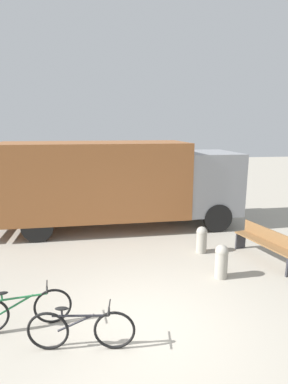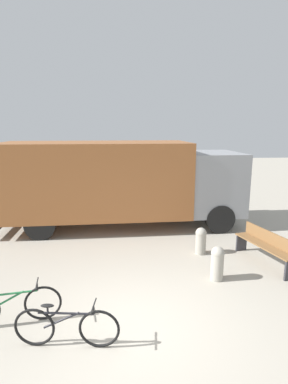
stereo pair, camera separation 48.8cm
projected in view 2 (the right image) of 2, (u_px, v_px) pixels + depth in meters
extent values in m
plane|color=#A8A091|center=(131.00, 327.00, 5.42)|extent=(60.00, 60.00, 0.00)
cube|color=#99592D|center=(96.00, 179.00, 10.63)|extent=(6.51, 2.73, 2.56)
cube|color=gray|center=(211.00, 182.00, 11.09)|extent=(1.97, 2.53, 2.17)
cube|color=black|center=(5.00, 222.00, 10.61)|extent=(0.15, 2.47, 0.16)
cylinder|color=black|center=(201.00, 203.00, 12.43)|extent=(0.99, 0.30, 0.99)
cylinder|color=black|center=(220.00, 219.00, 10.21)|extent=(0.99, 0.30, 0.99)
cylinder|color=black|center=(54.00, 206.00, 11.82)|extent=(0.99, 0.30, 0.99)
cylinder|color=black|center=(40.00, 225.00, 9.61)|extent=(0.99, 0.30, 0.99)
cube|color=brown|center=(264.00, 245.00, 7.86)|extent=(0.87, 1.99, 0.03)
cube|color=brown|center=(270.00, 238.00, 7.89)|extent=(0.52, 1.90, 0.36)
cube|color=#2D2D33|center=(241.00, 242.00, 8.78)|extent=(0.34, 0.13, 0.50)
torus|color=black|center=(43.00, 303.00, 5.58)|extent=(0.68, 0.15, 0.68)
cylinder|color=#26723F|center=(11.00, 294.00, 5.40)|extent=(0.90, 0.18, 0.04)
cylinder|color=#26723F|center=(7.00, 300.00, 5.40)|extent=(0.60, 0.13, 0.32)
cylinder|color=black|center=(37.00, 287.00, 5.49)|extent=(0.03, 0.03, 0.14)
cylinder|color=black|center=(37.00, 283.00, 5.47)|extent=(0.09, 0.44, 0.02)
torus|color=black|center=(34.00, 327.00, 4.90)|extent=(0.68, 0.13, 0.68)
torus|color=black|center=(99.00, 329.00, 4.86)|extent=(0.68, 0.13, 0.68)
cylinder|color=black|center=(66.00, 313.00, 4.82)|extent=(0.91, 0.15, 0.04)
cylinder|color=black|center=(61.00, 320.00, 4.85)|extent=(0.60, 0.11, 0.32)
cylinder|color=black|center=(48.00, 310.00, 4.82)|extent=(0.03, 0.03, 0.11)
ellipsoid|color=black|center=(47.00, 306.00, 4.80)|extent=(0.23, 0.12, 0.05)
cylinder|color=black|center=(94.00, 310.00, 4.79)|extent=(0.03, 0.03, 0.14)
cylinder|color=black|center=(93.00, 306.00, 4.77)|extent=(0.08, 0.44, 0.02)
cylinder|color=#9E998C|center=(217.00, 266.00, 7.06)|extent=(0.30, 0.30, 0.67)
sphere|color=#9E998C|center=(218.00, 253.00, 6.99)|extent=(0.32, 0.32, 0.32)
cylinder|color=#9E998C|center=(201.00, 243.00, 8.54)|extent=(0.30, 0.30, 0.62)
sphere|color=#9E998C|center=(201.00, 233.00, 8.48)|extent=(0.31, 0.31, 0.31)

